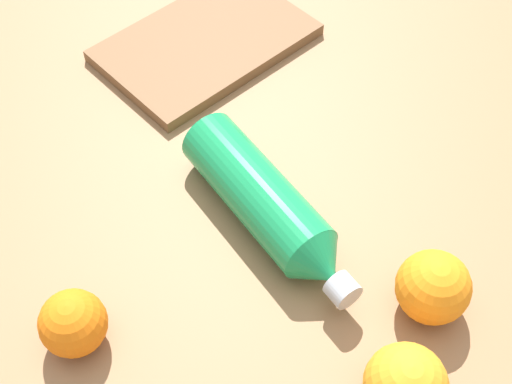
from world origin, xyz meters
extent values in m
plane|color=olive|center=(0.00, 0.00, 0.00)|extent=(2.40, 2.40, 0.00)
cylinder|color=#198C4C|center=(0.00, 0.01, 0.04)|extent=(0.10, 0.22, 0.07)
cone|color=#198C4C|center=(0.01, -0.11, 0.04)|extent=(0.08, 0.05, 0.07)
cylinder|color=#B2B7BF|center=(0.02, -0.15, 0.04)|extent=(0.04, 0.03, 0.03)
sphere|color=orange|center=(0.10, -0.19, 0.04)|extent=(0.08, 0.08, 0.08)
sphere|color=orange|center=(-0.25, -0.05, 0.04)|extent=(0.07, 0.07, 0.07)
cube|color=brown|center=(0.08, 0.31, 0.01)|extent=(0.33, 0.26, 0.02)
camera|label=1|loc=(-0.25, -0.44, 0.71)|focal=50.59mm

